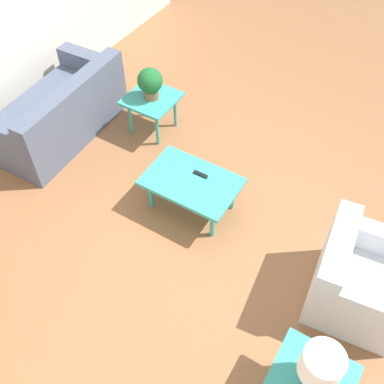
{
  "coord_description": "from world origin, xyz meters",
  "views": [
    {
      "loc": [
        -1.31,
        2.78,
        3.82
      ],
      "look_at": [
        0.14,
        0.38,
        0.55
      ],
      "focal_mm": 42.0,
      "sensor_mm": 36.0,
      "label": 1
    }
  ],
  "objects_px": {
    "coffee_table": "(191,184)",
    "side_table_plant": "(152,102)",
    "potted_plant": "(150,82)",
    "table_lamp": "(321,366)",
    "armchair": "(355,280)",
    "sofa": "(59,113)",
    "side_table_lamp": "(310,383)"
  },
  "relations": [
    {
      "from": "side_table_plant",
      "to": "side_table_lamp",
      "type": "bearing_deg",
      "value": 143.55
    },
    {
      "from": "side_table_plant",
      "to": "side_table_lamp",
      "type": "xyz_separation_m",
      "value": [
        -2.85,
        2.1,
        0.0
      ]
    },
    {
      "from": "coffee_table",
      "to": "side_table_plant",
      "type": "distance_m",
      "value": 1.36
    },
    {
      "from": "side_table_lamp",
      "to": "table_lamp",
      "type": "bearing_deg",
      "value": 116.57
    },
    {
      "from": "table_lamp",
      "to": "potted_plant",
      "type": "bearing_deg",
      "value": -36.45
    },
    {
      "from": "armchair",
      "to": "table_lamp",
      "type": "distance_m",
      "value": 1.18
    },
    {
      "from": "armchair",
      "to": "table_lamp",
      "type": "height_order",
      "value": "table_lamp"
    },
    {
      "from": "coffee_table",
      "to": "side_table_plant",
      "type": "xyz_separation_m",
      "value": [
        1.07,
        -0.84,
        0.06
      ]
    },
    {
      "from": "side_table_plant",
      "to": "side_table_lamp",
      "type": "height_order",
      "value": "same"
    },
    {
      "from": "armchair",
      "to": "potted_plant",
      "type": "relative_size",
      "value": 2.42
    },
    {
      "from": "side_table_plant",
      "to": "coffee_table",
      "type": "bearing_deg",
      "value": 141.85
    },
    {
      "from": "sofa",
      "to": "side_table_lamp",
      "type": "bearing_deg",
      "value": 66.51
    },
    {
      "from": "side_table_plant",
      "to": "potted_plant",
      "type": "distance_m",
      "value": 0.28
    },
    {
      "from": "coffee_table",
      "to": "sofa",
      "type": "bearing_deg",
      "value": -5.5
    },
    {
      "from": "coffee_table",
      "to": "side_table_plant",
      "type": "relative_size",
      "value": 1.65
    },
    {
      "from": "sofa",
      "to": "table_lamp",
      "type": "relative_size",
      "value": 3.98
    },
    {
      "from": "potted_plant",
      "to": "table_lamp",
      "type": "relative_size",
      "value": 0.88
    },
    {
      "from": "table_lamp",
      "to": "sofa",
      "type": "bearing_deg",
      "value": -21.07
    },
    {
      "from": "sofa",
      "to": "side_table_lamp",
      "type": "distance_m",
      "value": 4.06
    },
    {
      "from": "sofa",
      "to": "side_table_plant",
      "type": "bearing_deg",
      "value": 122.22
    },
    {
      "from": "table_lamp",
      "to": "side_table_plant",
      "type": "bearing_deg",
      "value": -36.45
    },
    {
      "from": "sofa",
      "to": "coffee_table",
      "type": "relative_size",
      "value": 1.82
    },
    {
      "from": "armchair",
      "to": "potted_plant",
      "type": "height_order",
      "value": "potted_plant"
    },
    {
      "from": "sofa",
      "to": "side_table_plant",
      "type": "xyz_separation_m",
      "value": [
        -0.94,
        -0.65,
        0.12
      ]
    },
    {
      "from": "armchair",
      "to": "side_table_lamp",
      "type": "relative_size",
      "value": 1.6
    },
    {
      "from": "side_table_plant",
      "to": "table_lamp",
      "type": "distance_m",
      "value": 3.56
    },
    {
      "from": "potted_plant",
      "to": "sofa",
      "type": "bearing_deg",
      "value": 34.65
    },
    {
      "from": "side_table_lamp",
      "to": "potted_plant",
      "type": "relative_size",
      "value": 1.51
    },
    {
      "from": "armchair",
      "to": "side_table_plant",
      "type": "height_order",
      "value": "armchair"
    },
    {
      "from": "armchair",
      "to": "side_table_lamp",
      "type": "height_order",
      "value": "armchair"
    },
    {
      "from": "armchair",
      "to": "coffee_table",
      "type": "xyz_separation_m",
      "value": [
        1.8,
        -0.18,
        0.05
      ]
    },
    {
      "from": "coffee_table",
      "to": "potted_plant",
      "type": "relative_size",
      "value": 2.49
    }
  ]
}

